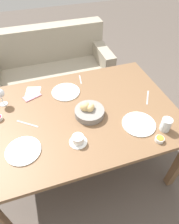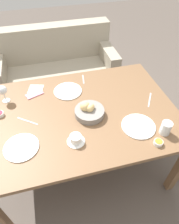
{
  "view_description": "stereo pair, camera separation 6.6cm",
  "coord_description": "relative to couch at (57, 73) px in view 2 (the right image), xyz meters",
  "views": [
    {
      "loc": [
        -0.28,
        -1.11,
        1.89
      ],
      "look_at": [
        0.07,
        -0.05,
        0.77
      ],
      "focal_mm": 32.0,
      "sensor_mm": 36.0,
      "label": 1
    },
    {
      "loc": [
        -0.22,
        -1.13,
        1.89
      ],
      "look_at": [
        0.07,
        -0.05,
        0.77
      ],
      "focal_mm": 32.0,
      "sensor_mm": 36.0,
      "label": 2
    }
  ],
  "objects": [
    {
      "name": "water_tumbler",
      "position": [
        0.61,
        -1.6,
        0.47
      ],
      "size": [
        0.08,
        0.08,
        0.1
      ],
      "color": "silver",
      "rests_on": "dining_table"
    },
    {
      "name": "jam_bowl_berry",
      "position": [
        -0.57,
        -1.11,
        0.43
      ],
      "size": [
        0.06,
        0.06,
        0.03
      ],
      "color": "white",
      "rests_on": "dining_table"
    },
    {
      "name": "coffee_cup",
      "position": [
        -0.03,
        -1.52,
        0.44
      ],
      "size": [
        0.13,
        0.13,
        0.06
      ],
      "color": "white",
      "rests_on": "dining_table"
    },
    {
      "name": "napkin",
      "position": [
        -0.27,
        -0.85,
        0.42
      ],
      "size": [
        0.16,
        0.16,
        0.0
      ],
      "color": "white",
      "rests_on": "dining_table"
    },
    {
      "name": "plate_far_center",
      "position": [
        0.01,
        -0.95,
        0.42
      ],
      "size": [
        0.25,
        0.25,
        0.01
      ],
      "color": "white",
      "rests_on": "dining_table"
    },
    {
      "name": "fork_silver",
      "position": [
        -0.36,
        -1.23,
        0.42
      ],
      "size": [
        0.15,
        0.12,
        0.0
      ],
      "color": "#B7B7BC",
      "rests_on": "dining_table"
    },
    {
      "name": "spoon_coffee",
      "position": [
        0.19,
        -0.81,
        0.42
      ],
      "size": [
        0.03,
        0.14,
        0.0
      ],
      "color": "#B7B7BC",
      "rests_on": "dining_table"
    },
    {
      "name": "bread_basket",
      "position": [
        0.12,
        -1.28,
        0.45
      ],
      "size": [
        0.23,
        0.23,
        0.12
      ],
      "color": "gray",
      "rests_on": "dining_table"
    },
    {
      "name": "wine_glass",
      "position": [
        -0.52,
        -0.94,
        0.53
      ],
      "size": [
        0.08,
        0.08,
        0.16
      ],
      "color": "silver",
      "rests_on": "dining_table"
    },
    {
      "name": "plate_near_left",
      "position": [
        -0.41,
        -1.47,
        0.42
      ],
      "size": [
        0.24,
        0.24,
        0.01
      ],
      "color": "white",
      "rests_on": "dining_table"
    },
    {
      "name": "dining_table",
      "position": [
        0.06,
        -1.23,
        0.34
      ],
      "size": [
        1.57,
        1.09,
        0.74
      ],
      "color": "brown",
      "rests_on": "ground_plane"
    },
    {
      "name": "knife_silver",
      "position": [
        0.68,
        -1.24,
        0.42
      ],
      "size": [
        0.11,
        0.16,
        0.0
      ],
      "color": "#B7B7BC",
      "rests_on": "dining_table"
    },
    {
      "name": "cell_phone",
      "position": [
        -0.29,
        -0.92,
        0.42
      ],
      "size": [
        0.17,
        0.12,
        0.01
      ],
      "color": "pink",
      "rests_on": "dining_table"
    },
    {
      "name": "jam_bowl_honey",
      "position": [
        0.52,
        -1.68,
        0.43
      ],
      "size": [
        0.06,
        0.06,
        0.03
      ],
      "color": "white",
      "rests_on": "dining_table"
    },
    {
      "name": "couch",
      "position": [
        0.0,
        0.0,
        0.0
      ],
      "size": [
        1.53,
        0.7,
        0.89
      ],
      "color": "#9E937F",
      "rests_on": "ground_plane"
    },
    {
      "name": "ground_plane",
      "position": [
        0.06,
        -1.23,
        -0.32
      ],
      "size": [
        10.0,
        10.0,
        0.0
      ],
      "primitive_type": "plane",
      "color": "#564C44"
    },
    {
      "name": "plate_near_right",
      "position": [
        0.45,
        -1.5,
        0.42
      ],
      "size": [
        0.26,
        0.26,
        0.01
      ],
      "color": "white",
      "rests_on": "dining_table"
    }
  ]
}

